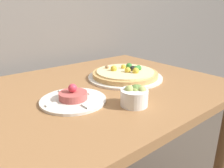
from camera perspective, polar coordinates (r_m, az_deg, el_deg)
dining_table at (r=0.99m, az=-8.18°, el=-7.21°), size 1.35×0.89×0.79m
pizza_plate at (r=1.11m, az=3.52°, el=2.55°), size 0.38×0.38×0.06m
tartare_plate at (r=0.84m, az=-10.10°, el=-3.69°), size 0.25×0.25×0.07m
small_bowl at (r=0.80m, az=5.95°, el=-2.96°), size 0.10×0.10×0.08m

